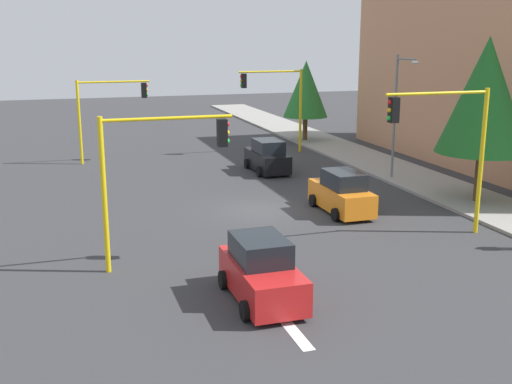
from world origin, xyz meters
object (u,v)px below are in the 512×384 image
traffic_signal_near_left (446,134)px  traffic_signal_far_right (108,104)px  car_black (267,157)px  car_orange (342,194)px  traffic_signal_near_right (158,160)px  tree_roadside_near (485,95)px  car_red (262,272)px  traffic_signal_far_left (277,94)px  street_lamp_curbside (399,104)px  tree_roadside_far (306,89)px

traffic_signal_near_left → traffic_signal_far_right: bearing=-150.4°
traffic_signal_far_right → car_black: 10.90m
car_black → car_orange: size_ratio=0.99×
traffic_signal_near_left → car_black: bearing=-169.4°
traffic_signal_far_right → traffic_signal_near_right: 20.00m
car_black → tree_roadside_near: bearing=36.1°
car_red → tree_roadside_near: bearing=119.9°
traffic_signal_near_left → traffic_signal_far_left: 20.00m
car_orange → tree_roadside_near: bearing=85.8°
traffic_signal_near_left → street_lamp_curbside: 10.21m
traffic_signal_near_left → traffic_signal_far_left: size_ratio=1.03×
tree_roadside_far → car_red: tree_roadside_far is taller
traffic_signal_far_left → tree_roadside_far: 5.51m
tree_roadside_near → traffic_signal_far_left: bearing=-163.4°
tree_roadside_far → traffic_signal_far_left: bearing=-43.4°
traffic_signal_near_right → street_lamp_curbside: bearing=122.9°
tree_roadside_near → car_red: tree_roadside_near is taller
traffic_signal_far_right → traffic_signal_far_left: traffic_signal_far_left is taller
traffic_signal_far_left → tree_roadside_near: bearing=16.6°
traffic_signal_far_left → street_lamp_curbside: size_ratio=0.83×
traffic_signal_far_right → car_black: (5.86, 8.73, -2.89)m
traffic_signal_near_right → tree_roadside_far: tree_roadside_far is taller
traffic_signal_far_right → street_lamp_curbside: bearing=55.0°
traffic_signal_far_right → car_orange: size_ratio=1.27×
traffic_signal_far_left → street_lamp_curbside: bearing=18.5°
traffic_signal_near_left → car_black: (-14.14, -2.65, -3.32)m
traffic_signal_near_left → traffic_signal_far_right: traffic_signal_near_left is taller
car_black → car_orange: 9.64m
traffic_signal_far_left → tree_roadside_near: tree_roadside_near is taller
traffic_signal_near_left → street_lamp_curbside: bearing=160.2°
traffic_signal_far_right → tree_roadside_far: (-4.00, 15.14, 0.27)m
traffic_signal_near_left → car_black: size_ratio=1.45×
car_black → traffic_signal_near_right: bearing=-31.7°
traffic_signal_near_left → car_black: 14.77m
traffic_signal_near_left → traffic_signal_far_left: (-20.00, -0.03, -0.12)m
traffic_signal_near_right → tree_roadside_far: bearing=147.7°
street_lamp_curbside → traffic_signal_near_right: bearing=-57.1°
street_lamp_curbside → tree_roadside_near: 5.83m
tree_roadside_near → car_orange: size_ratio=1.92×
traffic_signal_far_right → street_lamp_curbside: street_lamp_curbside is taller
tree_roadside_far → car_black: bearing=-33.0°
traffic_signal_near_right → car_red: size_ratio=1.35×
traffic_signal_near_left → car_red: 10.25m
traffic_signal_far_right → car_black: size_ratio=1.29×
tree_roadside_near → car_orange: tree_roadside_near is taller
car_red → street_lamp_curbside: bearing=137.5°
street_lamp_curbside → tree_roadside_far: size_ratio=1.13×
traffic_signal_near_right → traffic_signal_far_right: bearing=180.0°
tree_roadside_far → car_orange: 20.64m
traffic_signal_near_left → traffic_signal_far_left: traffic_signal_near_left is taller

